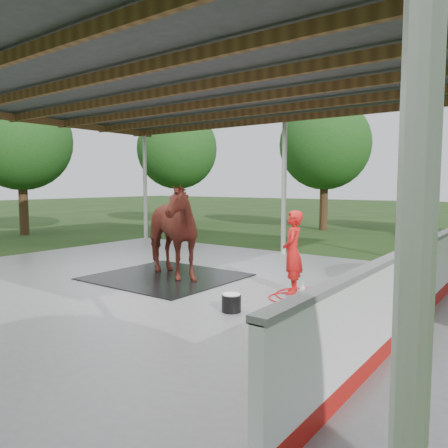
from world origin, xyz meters
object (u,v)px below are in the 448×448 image
Objects in this scene: dasher_board at (411,290)px; horse at (166,231)px; wash_bucket at (231,302)px; handler at (293,252)px.

horse reaches higher than dasher_board.
horse is 3.03m from wash_bucket.
dasher_board is 2.38m from handler.
horse is 1.53× the size of handler.
wash_bucket is (2.62, -1.24, -0.86)m from horse.
dasher_board is 5.11m from horse.
handler is at bearing -62.56° from horse.
horse is at bearing -104.50° from handler.
handler is 1.76m from wash_bucket.
dasher_board is 5.25× the size of handler.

